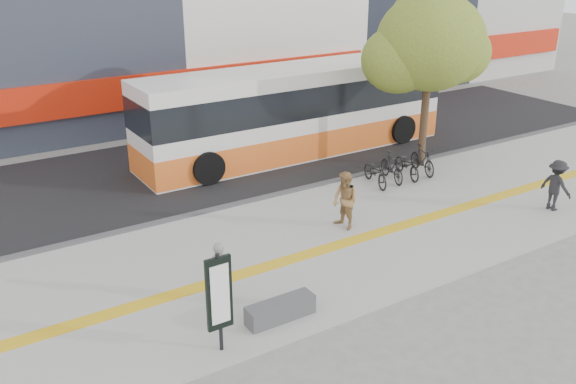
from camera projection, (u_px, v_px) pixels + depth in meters
ground at (342, 269)px, 15.96m from camera, size 120.00×120.00×0.00m
sidewalk at (309, 245)px, 17.12m from camera, size 40.00×7.00×0.08m
tactile_strip at (320, 251)px, 16.72m from camera, size 40.00×0.45×0.01m
street at (196, 168)px, 23.00m from camera, size 40.00×8.00×0.06m
curb at (248, 202)px, 19.85m from camera, size 40.00×0.25×0.14m
bench at (280, 310)px, 13.62m from camera, size 1.60×0.45×0.45m
signboard at (219, 295)px, 12.19m from camera, size 0.55×0.10×2.20m
street_tree at (427, 44)px, 21.61m from camera, size 4.40×3.80×6.31m
bus at (295, 113)px, 24.03m from camera, size 12.64×3.00×3.36m
bicycle_row at (399, 166)px, 21.61m from camera, size 3.11×1.82×1.00m
seated_woman at (218, 272)px, 14.13m from camera, size 0.61×0.47×1.49m
pedestrian_tan at (345, 201)px, 17.74m from camera, size 0.70×0.87×1.71m
pedestrian_dark at (556, 185)px, 19.02m from camera, size 0.60×1.04×1.60m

